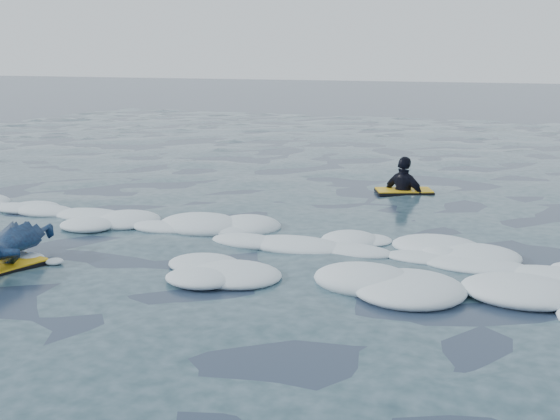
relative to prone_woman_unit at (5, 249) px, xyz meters
The scene contains 4 objects.
ground 1.70m from the prone_woman_unit, 27.12° to the left, with size 120.00×120.00×0.00m, color #172338.
foam_band 2.36m from the prone_woman_unit, 50.22° to the left, with size 12.00×3.10×0.30m, color white, non-canonical shape.
prone_woman_unit is the anchor object (origin of this frame).
waiting_rider_unit 7.20m from the prone_woman_unit, 61.95° to the left, with size 1.16×0.93×1.54m.
Camera 1 is at (4.62, -6.95, 2.50)m, focal length 45.00 mm.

